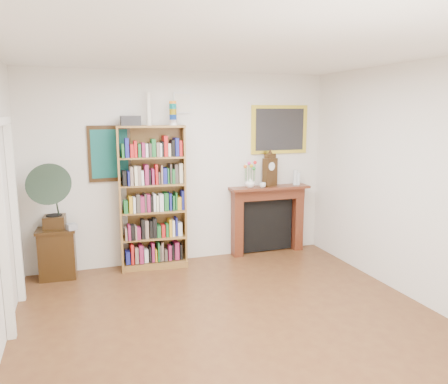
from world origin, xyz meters
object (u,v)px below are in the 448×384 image
Objects in this scene: bottle_left at (295,177)px; bookshelf at (153,190)px; teacup at (263,185)px; gramophone at (52,193)px; bottle_right at (298,179)px; cd_stack at (72,227)px; mantel_clock at (270,171)px; side_cabinet at (57,253)px; flower_vase at (250,183)px; fireplace at (267,214)px.

bookshelf is at bearing -179.09° from bottle_left.
gramophone is at bearing -178.40° from teacup.
bottle_right is (3.65, 0.13, -0.01)m from gramophone.
gramophone is 3.65m from bottle_right.
teacup is (2.79, 0.10, 0.39)m from cd_stack.
teacup is 0.64m from bottle_right.
teacup reaches higher than cd_stack.
cd_stack is 0.24× the size of mantel_clock.
bottle_left is (3.59, 0.05, 0.86)m from side_cabinet.
flower_vase is at bearing 3.62° from cd_stack.
mantel_clock is (3.16, 0.08, 0.98)m from side_cabinet.
bottle_left is 0.06m from bottle_right.
bottle_left reaches higher than cd_stack.
bottle_right is at bearing 4.51° from teacup.
gramophone is 3.75× the size of bottle_left.
bottle_right is (3.43, 0.15, 0.45)m from cd_stack.
cd_stack is at bearing -177.89° from teacup.
bookshelf reaches higher than flower_vase.
fireplace is 0.74m from bottle_right.
bottle_right reaches higher than fireplace.
side_cabinet is 1.35× the size of mantel_clock.
bottle_left is at bearing 6.77° from bookshelf.
teacup is 0.41× the size of bottle_left.
mantel_clock is 0.45m from bottle_left.
side_cabinet is 7.03× the size of teacup.
side_cabinet is at bearing 88.78° from gramophone.
cd_stack is (-2.94, -0.22, 0.09)m from fireplace.
flower_vase is at bearing 163.92° from mantel_clock.
flower_vase is at bearing 161.49° from teacup.
bottle_left is at bearing 5.66° from teacup.
bookshelf reaches higher than bottle_right.
side_cabinet is 5.71× the size of cd_stack.
bookshelf is at bearing 6.44° from cd_stack.
bottle_left reaches higher than bottle_right.
bookshelf is at bearing 179.25° from teacup.
side_cabinet is (-1.31, -0.01, -0.80)m from bookshelf.
cd_stack is 2.65m from flower_vase.
bookshelf reaches higher than bottle_left.
cd_stack is at bearing -24.94° from side_cabinet.
bookshelf reaches higher than cd_stack.
bottle_right is (2.33, 0.03, 0.04)m from bookshelf.
cd_stack is at bearing 0.04° from gramophone.
teacup is 0.60m from bottle_left.
fireplace is 2.95m from cd_stack.
bookshelf is 2.61× the size of gramophone.
flower_vase is (1.50, 0.04, 0.02)m from bookshelf.
side_cabinet is 2.93m from flower_vase.
bookshelf is 3.43× the size of side_cabinet.
bottle_right is at bearing 3.82° from side_cabinet.
fireplace is at bearing 172.78° from bottle_left.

